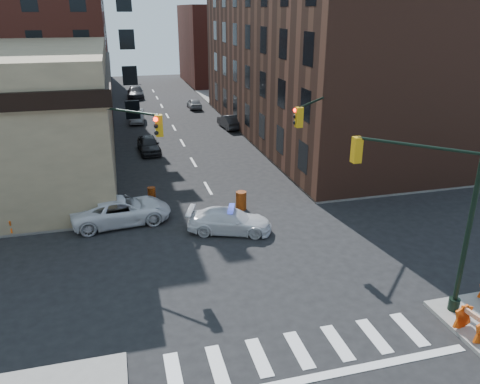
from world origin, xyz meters
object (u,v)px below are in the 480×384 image
police_car (230,221)px  barrel_road (241,201)px  parked_car_enear (229,121)px  parked_car_wnear (149,145)px  barricade_nw_a (89,211)px  pedestrian_b (66,210)px  pickup (121,210)px  pedestrian_a (107,193)px  barrel_bank (152,194)px  parked_car_wfar (137,116)px

police_car → barrel_road: 3.16m
parked_car_enear → parked_car_wnear: bearing=33.2°
barricade_nw_a → barrel_road: bearing=-12.6°
police_car → parked_car_enear: size_ratio=1.08×
barrel_road → pedestrian_b: bearing=179.8°
pickup → parked_car_enear: size_ratio=1.31×
police_car → parked_car_wnear: bearing=30.1°
police_car → pickup: pickup is taller
parked_car_wnear → pedestrian_a: bearing=-109.8°
parked_car_wnear → pedestrian_a: (-3.36, -11.42, 0.31)m
pedestrian_a → pickup: bearing=-35.3°
barrel_bank → pedestrian_a: bearing=-167.7°
pedestrian_b → barricade_nw_a: 1.44m
parked_car_wnear → pedestrian_a: 11.91m
pedestrian_b → barrel_bank: size_ratio=2.05×
pedestrian_b → barrel_bank: (4.88, 2.78, -0.61)m
parked_car_wnear → parked_car_enear: 11.00m
pickup → parked_car_enear: pickup is taller
pedestrian_b → barricade_nw_a: size_ratio=1.63×
pickup → pedestrian_b: pedestrian_b is taller
pickup → barrel_road: (7.06, 0.12, -0.20)m
parked_car_enear → barrel_bank: size_ratio=4.79×
pedestrian_b → barrel_bank: 5.65m
pickup → parked_car_wnear: pickup is taller
police_car → barricade_nw_a: size_ratio=4.11×
parked_car_wnear → barricade_nw_a: bearing=-112.4°
pickup → barrel_bank: size_ratio=6.26×
barrel_bank → barrel_road: bearing=-28.8°
police_car → pedestrian_a: (-6.39, 5.07, 0.35)m
barricade_nw_a → pedestrian_a: bearing=45.6°
pedestrian_b → barrel_bank: pedestrian_b is taller
parked_car_wnear → parked_car_wfar: parked_car_wnear is taller
police_car → parked_car_wnear: 16.77m
police_car → barrel_bank: 6.77m
parked_car_wfar → barricade_nw_a: 25.05m
parked_car_wnear → police_car: bearing=-83.0°
police_car → pedestrian_a: bearing=71.2°
parked_car_wfar → pedestrian_a: size_ratio=2.35×
police_car → parked_car_enear: 23.93m
parked_car_enear → pedestrian_b: pedestrian_b is taller
pedestrian_a → parked_car_wfar: bearing=120.0°
pickup → barrel_bank: (1.93, 2.94, -0.33)m
parked_car_enear → barrel_bank: 19.95m
barricade_nw_a → pedestrian_b: bearing=-154.0°
police_car → barrel_bank: (-3.73, 5.65, -0.22)m
parked_car_wfar → parked_car_enear: parked_car_enear is taller
barrel_road → police_car: bearing=-116.5°
barrel_bank → parked_car_wfar: bearing=89.0°
pedestrian_b → barricade_nw_a: bearing=14.9°
police_car → parked_car_wnear: parked_car_wnear is taller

